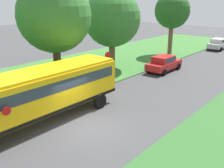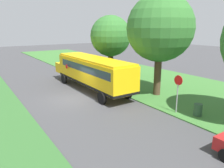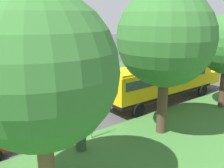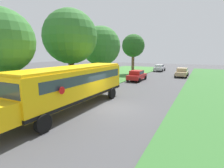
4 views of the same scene
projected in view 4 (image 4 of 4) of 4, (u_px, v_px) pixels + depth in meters
name	position (u px, v px, depth m)	size (l,w,h in m)	color
ground_plane	(112.00, 108.00, 13.42)	(120.00, 120.00, 0.00)	#424244
grass_verge	(26.00, 94.00, 17.92)	(12.00, 80.00, 0.08)	#3D7533
school_bus	(72.00, 84.00, 12.88)	(2.85, 12.42, 3.16)	yellow
car_red_nearest	(137.00, 75.00, 26.36)	(2.02, 4.40, 1.56)	#B21E1E
car_tan_middle	(182.00, 72.00, 30.67)	(2.02, 4.40, 1.56)	tan
car_silver_furthest	(159.00, 67.00, 40.05)	(2.02, 4.40, 1.56)	#B7B7BC
oak_tree_beside_bus	(1.00, 41.00, 11.95)	(4.47, 4.47, 7.19)	#4C3826
oak_tree_roadside_mid	(71.00, 36.00, 17.92)	(5.61, 5.61, 8.63)	#4C3826
oak_tree_far_end	(102.00, 46.00, 25.64)	(5.77, 5.77, 8.04)	brown
oak_tree_across_road	(134.00, 46.00, 34.02)	(4.40, 4.40, 7.76)	brown
stop_sign	(105.00, 73.00, 21.30)	(0.08, 0.68, 2.74)	gray
trash_bin	(104.00, 82.00, 22.91)	(0.56, 0.56, 0.90)	#2D4C33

